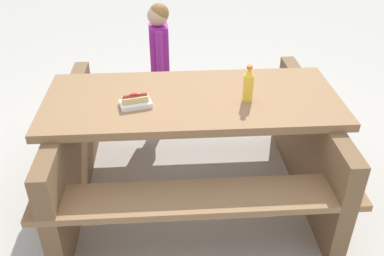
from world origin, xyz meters
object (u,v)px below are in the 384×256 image
object	(u,v)px
hotdog_tray	(135,101)
child_in_coat	(159,51)
picnic_table	(192,138)
soda_bottle	(248,85)

from	to	relation	value
hotdog_tray	child_in_coat	size ratio (longest dim) A/B	0.20
hotdog_tray	child_in_coat	world-z (taller)	child_in_coat
picnic_table	hotdog_tray	xyz separation A→B (m)	(0.32, 0.15, 0.34)
soda_bottle	hotdog_tray	xyz separation A→B (m)	(0.65, 0.14, -0.07)
child_in_coat	soda_bottle	bearing A→B (deg)	127.91
picnic_table	child_in_coat	world-z (taller)	child_in_coat
soda_bottle	child_in_coat	world-z (taller)	child_in_coat
child_in_coat	picnic_table	bearing A→B (deg)	112.12
picnic_table	soda_bottle	world-z (taller)	soda_bottle
hotdog_tray	soda_bottle	bearing A→B (deg)	-167.74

